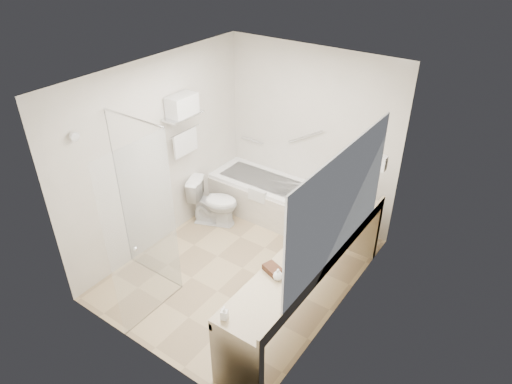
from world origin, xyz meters
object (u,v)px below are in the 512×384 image
Objects in this scene: vanity_counter at (310,267)px; bathtub at (265,196)px; toilet at (214,202)px; amenity_basket at (273,269)px; water_bottle_left at (332,229)px.

bathtub is at bearing 137.65° from vanity_counter.
toilet is at bearing 159.40° from vanity_counter.
toilet is 3.70× the size of amenity_basket.
water_bottle_left reaches higher than vanity_counter.
bathtub is 0.79m from toilet.
bathtub is 2.40m from amenity_basket.
amenity_basket is 0.89m from water_bottle_left.
bathtub is 2.09m from vanity_counter.
amenity_basket is (-0.16, -0.49, 0.24)m from vanity_counter.
water_bottle_left reaches higher than bathtub.
vanity_counter is at bearing -98.82° from water_bottle_left.
toilet is 2.15m from water_bottle_left.
vanity_counter is 0.48m from water_bottle_left.
bathtub is at bearing -56.82° from toilet.
vanity_counter is 14.17× the size of amenity_basket.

